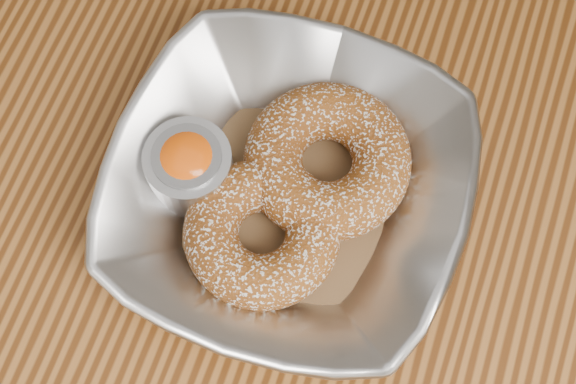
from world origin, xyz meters
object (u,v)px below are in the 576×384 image
(table, at_px, (207,180))
(ramekin, at_px, (190,167))
(donut_front, at_px, (262,233))
(donut_back, at_px, (327,160))
(serving_bowl, at_px, (288,193))

(table, bearing_deg, ramekin, -67.52)
(donut_front, height_order, ramekin, ramekin)
(donut_back, bearing_deg, donut_front, -111.46)
(serving_bowl, bearing_deg, table, 158.76)
(table, xyz_separation_m, donut_front, (0.08, -0.06, 0.13))
(table, relative_size, serving_bowl, 5.10)
(donut_back, relative_size, donut_front, 1.10)
(table, relative_size, ramekin, 20.57)
(donut_front, bearing_deg, table, 140.01)
(table, relative_size, donut_front, 11.66)
(donut_back, bearing_deg, serving_bowl, -120.11)
(donut_back, distance_m, ramekin, 0.09)
(donut_front, distance_m, ramekin, 0.07)
(table, distance_m, donut_front, 0.16)
(donut_back, bearing_deg, ramekin, -157.05)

